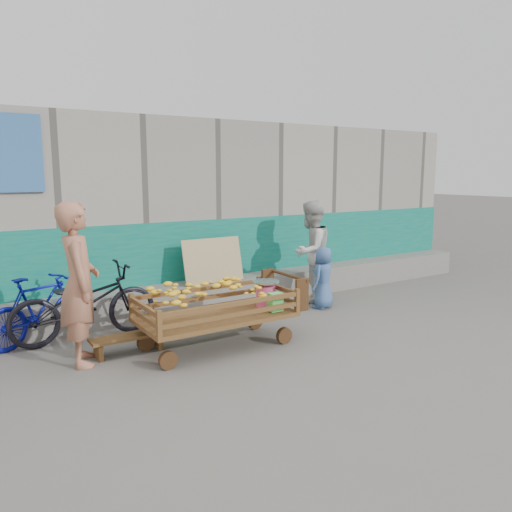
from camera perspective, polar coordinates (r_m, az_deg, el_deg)
ground at (r=6.03m, az=2.63°, el=-11.41°), size 80.00×80.00×0.00m
building_wall at (r=9.27m, az=-11.95°, el=5.05°), size 12.00×3.50×3.00m
banana_cart at (r=6.16m, az=-4.89°, el=-5.13°), size 2.08×0.95×0.89m
bench at (r=6.27m, az=-14.38°, el=-9.27°), size 0.90×0.27×0.23m
vendor_man at (r=5.92m, az=-19.57°, el=-3.05°), size 0.56×0.75×1.84m
woman at (r=8.36m, az=6.26°, el=0.49°), size 1.00×0.90×1.70m
child at (r=8.04m, az=7.71°, el=-2.47°), size 0.57×0.47×0.99m
bicycle_dark at (r=6.82m, az=-19.01°, el=-5.11°), size 1.88×0.68×0.98m
bicycle_blue at (r=6.93m, az=-23.51°, el=-5.59°), size 1.51×0.95×0.88m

